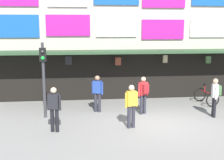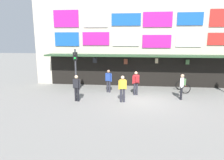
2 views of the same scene
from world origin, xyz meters
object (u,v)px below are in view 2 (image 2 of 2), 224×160
object	(u,v)px
pedestrian_in_yellow	(109,79)
pedestrian_in_purple	(123,87)
pedestrian_in_blue	(136,81)
pedestrian_in_green	(182,85)
traffic_light_near	(75,64)
pedestrian_in_white	(77,86)
bicycle_parked	(183,87)

from	to	relation	value
pedestrian_in_yellow	pedestrian_in_purple	size ratio (longest dim) A/B	1.00
pedestrian_in_blue	pedestrian_in_yellow	size ratio (longest dim) A/B	1.00
pedestrian_in_blue	pedestrian_in_yellow	distance (m)	2.07
pedestrian_in_green	pedestrian_in_purple	size ratio (longest dim) A/B	1.00
pedestrian_in_green	traffic_light_near	bearing A→B (deg)	174.59
traffic_light_near	pedestrian_in_white	size ratio (longest dim) A/B	1.90
pedestrian_in_blue	pedestrian_in_green	xyz separation A→B (m)	(2.97, -0.72, 0.00)
pedestrian_in_blue	pedestrian_in_yellow	xyz separation A→B (m)	(-1.99, 0.58, 0.00)
traffic_light_near	pedestrian_in_purple	distance (m)	4.01
traffic_light_near	pedestrian_in_yellow	world-z (taller)	traffic_light_near
traffic_light_near	pedestrian_in_green	distance (m)	7.37
traffic_light_near	pedestrian_in_blue	xyz separation A→B (m)	(4.28, 0.03, -1.16)
traffic_light_near	pedestrian_in_blue	size ratio (longest dim) A/B	1.90
bicycle_parked	pedestrian_in_blue	size ratio (longest dim) A/B	0.75
pedestrian_in_purple	pedestrian_in_white	xyz separation A→B (m)	(-2.88, -0.10, 0.04)
pedestrian_in_green	pedestrian_in_white	distance (m)	6.77
pedestrian_in_blue	pedestrian_in_green	world-z (taller)	same
pedestrian_in_yellow	pedestrian_in_white	size ratio (longest dim) A/B	1.00
traffic_light_near	pedestrian_in_white	distance (m)	2.19
bicycle_parked	pedestrian_in_yellow	size ratio (longest dim) A/B	0.75
pedestrian_in_purple	pedestrian_in_green	bearing A→B (deg)	14.50
pedestrian_in_green	pedestrian_in_purple	bearing A→B (deg)	-165.50
bicycle_parked	pedestrian_in_green	xyz separation A→B (m)	(-0.54, -2.04, 0.59)
pedestrian_in_green	pedestrian_in_purple	distance (m)	3.93
bicycle_parked	pedestrian_in_purple	bearing A→B (deg)	-145.19
pedestrian_in_white	pedestrian_in_green	bearing A→B (deg)	9.19
pedestrian_in_yellow	bicycle_parked	bearing A→B (deg)	7.72
pedestrian_in_blue	pedestrian_in_white	world-z (taller)	same
pedestrian_in_yellow	pedestrian_in_blue	bearing A→B (deg)	-16.10
traffic_light_near	pedestrian_in_yellow	bearing A→B (deg)	14.82
bicycle_parked	pedestrian_in_yellow	distance (m)	5.58
pedestrian_in_purple	traffic_light_near	bearing A→B (deg)	154.09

